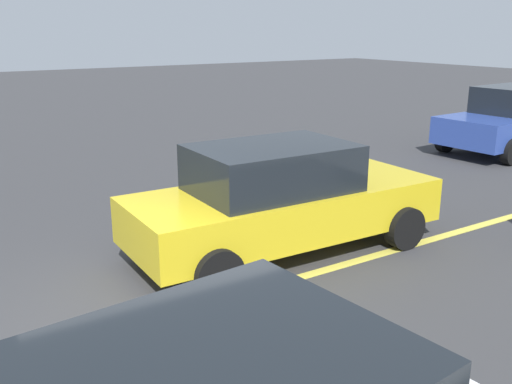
% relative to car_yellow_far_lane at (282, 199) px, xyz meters
% --- Properties ---
extents(ground_plane, '(80.00, 80.00, 0.00)m').
position_rel_car_yellow_far_lane_xyz_m(ground_plane, '(-2.72, -0.89, -0.81)').
color(ground_plane, '#38383A').
extents(lane_marking_centre, '(28.00, 0.16, 0.01)m').
position_rel_car_yellow_far_lane_xyz_m(lane_marking_centre, '(0.28, -0.89, -0.80)').
color(lane_marking_centre, '#E0D14C').
extents(car_yellow_far_lane, '(4.62, 2.02, 1.61)m').
position_rel_car_yellow_far_lane_xyz_m(car_yellow_far_lane, '(0.00, 0.00, 0.00)').
color(car_yellow_far_lane, gold).
rests_on(car_yellow_far_lane, ground_plane).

